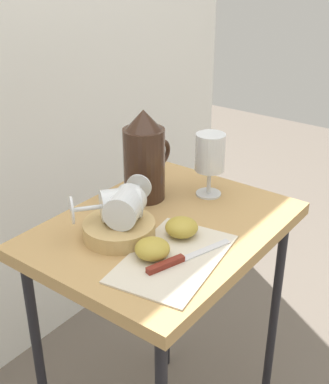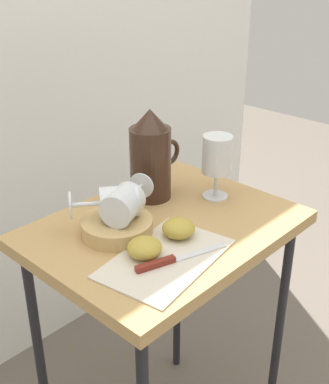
{
  "view_description": "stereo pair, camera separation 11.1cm",
  "coord_description": "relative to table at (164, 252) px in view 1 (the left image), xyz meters",
  "views": [
    {
      "loc": [
        -0.8,
        -0.6,
        1.31
      ],
      "look_at": [
        0.0,
        0.0,
        0.81
      ],
      "focal_mm": 47.36,
      "sensor_mm": 36.0,
      "label": 1
    },
    {
      "loc": [
        -0.73,
        -0.69,
        1.31
      ],
      "look_at": [
        0.0,
        0.0,
        0.81
      ],
      "focal_mm": 47.36,
      "sensor_mm": 36.0,
      "label": 2
    }
  ],
  "objects": [
    {
      "name": "table",
      "position": [
        0.0,
        0.0,
        0.0
      ],
      "size": [
        0.59,
        0.45,
        0.73
      ],
      "color": "tan",
      "rests_on": "ground_plane"
    },
    {
      "name": "wine_glass_upright",
      "position": [
        0.19,
        -0.0,
        0.18
      ],
      "size": [
        0.07,
        0.07,
        0.16
      ],
      "color": "silver",
      "rests_on": "table"
    },
    {
      "name": "pitcher",
      "position": [
        0.08,
        0.12,
        0.17
      ],
      "size": [
        0.15,
        0.1,
        0.23
      ],
      "color": "#382319",
      "rests_on": "table"
    },
    {
      "name": "apple_half_right",
      "position": [
        -0.02,
        -0.06,
        0.1
      ],
      "size": [
        0.07,
        0.07,
        0.04
      ],
      "primitive_type": "ellipsoid",
      "color": "#B29938",
      "rests_on": "linen_napkin"
    },
    {
      "name": "wine_glass_tipped_far",
      "position": [
        -0.09,
        0.04,
        0.15
      ],
      "size": [
        0.16,
        0.12,
        0.07
      ],
      "color": "silver",
      "rests_on": "basket_tray"
    },
    {
      "name": "apple_half_left",
      "position": [
        -0.13,
        -0.07,
        0.1
      ],
      "size": [
        0.07,
        0.07,
        0.04
      ],
      "primitive_type": "ellipsoid",
      "color": "#B29938",
      "rests_on": "linen_napkin"
    },
    {
      "name": "basket_tray",
      "position": [
        -0.1,
        0.04,
        0.09
      ],
      "size": [
        0.16,
        0.16,
        0.03
      ],
      "primitive_type": "cylinder",
      "color": "tan",
      "rests_on": "table"
    },
    {
      "name": "knife",
      "position": [
        -0.11,
        -0.12,
        0.09
      ],
      "size": [
        0.2,
        0.08,
        0.01
      ],
      "color": "silver",
      "rests_on": "linen_napkin"
    },
    {
      "name": "linen_napkin",
      "position": [
        -0.1,
        -0.1,
        0.08
      ],
      "size": [
        0.3,
        0.21,
        0.0
      ],
      "primitive_type": "cube",
      "rotation": [
        0.0,
        0.0,
        0.16
      ],
      "color": "beige",
      "rests_on": "table"
    },
    {
      "name": "wine_glass_tipped_near",
      "position": [
        -0.09,
        0.06,
        0.15
      ],
      "size": [
        0.16,
        0.14,
        0.07
      ],
      "color": "silver",
      "rests_on": "basket_tray"
    }
  ]
}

